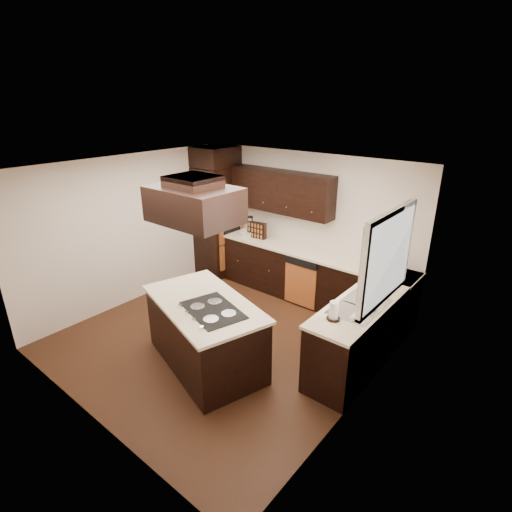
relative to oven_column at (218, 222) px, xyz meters
The scene contains 30 objects.
floor 2.68m from the oven_column, 43.85° to the right, with size 4.20×4.20×0.02m, color #532F1A.
ceiling 2.86m from the oven_column, 43.85° to the right, with size 4.20×4.20×0.02m, color white.
wall_back 1.83m from the oven_column, 12.85° to the left, with size 4.20×0.02×2.50m, color silver.
wall_front 4.21m from the oven_column, 65.05° to the right, with size 4.20×0.02×2.50m, color silver.
wall_left 1.75m from the oven_column, 101.12° to the right, with size 0.02×4.20×2.50m, color silver.
wall_right 4.25m from the oven_column, 23.70° to the right, with size 0.02×4.20×2.50m, color silver.
oven_column is the anchor object (origin of this frame).
wall_oven_face 0.36m from the oven_column, ahead, with size 0.05×0.62×0.78m, color #BD612C.
base_cabinets_back 1.92m from the oven_column, ahead, with size 2.93×0.60×0.88m, color black.
base_cabinets_right 3.72m from the oven_column, 12.69° to the right, with size 0.60×2.40×0.88m, color black.
countertop_back 1.82m from the oven_column, ahead, with size 2.93×0.63×0.04m, color #FFEECE.
countertop_right 3.65m from the oven_column, 12.74° to the right, with size 0.63×2.40×0.04m, color #FFEECE.
upper_cabinets 1.56m from the oven_column, ahead, with size 2.00×0.34×0.72m, color black.
dishwasher_front 2.21m from the oven_column, ahead, with size 0.60×0.05×0.72m, color #BD612C.
window_frame 4.06m from the oven_column, 16.72° to the right, with size 0.06×1.32×1.12m, color white.
window_pane 4.08m from the oven_column, 16.61° to the right, with size 0.00×1.20×1.00m, color white.
curtain_left 4.15m from the oven_column, 22.59° to the right, with size 0.02×0.34×0.90m, color beige.
curtain_right 3.91m from the oven_column, 10.99° to the right, with size 0.02×0.34×0.90m, color beige.
sink_rim 3.76m from the oven_column, 17.90° to the right, with size 0.52×0.84×0.01m, color silver.
island 3.10m from the oven_column, 49.15° to the right, with size 1.71×0.94×0.88m, color black.
island_top 3.04m from the oven_column, 49.15° to the right, with size 1.78×1.00×0.04m, color #FFEECE.
cooktop 3.26m from the oven_column, 46.75° to the right, with size 0.81×0.54×0.01m, color black.
range_hood 3.13m from the oven_column, 50.26° to the right, with size 1.05×0.72×0.42m, color black.
hood_duct 3.24m from the oven_column, 50.26° to the right, with size 0.55×0.50×0.13m, color black.
blender_base 0.80m from the oven_column, ahead, with size 0.15×0.15×0.10m, color silver.
blender_pitcher 0.80m from the oven_column, ahead, with size 0.13×0.13×0.26m, color silver.
spice_rack 0.96m from the oven_column, ahead, with size 0.36×0.09×0.30m, color black.
mixing_bowl 0.68m from the oven_column, ahead, with size 0.25×0.25×0.06m, color white.
soap_bottle 3.58m from the oven_column, ahead, with size 0.09×0.10×0.21m, color white.
paper_towel 3.84m from the oven_column, 25.21° to the right, with size 0.11×0.11×0.23m, color white.
Camera 1 is at (3.56, -3.64, 3.35)m, focal length 28.00 mm.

